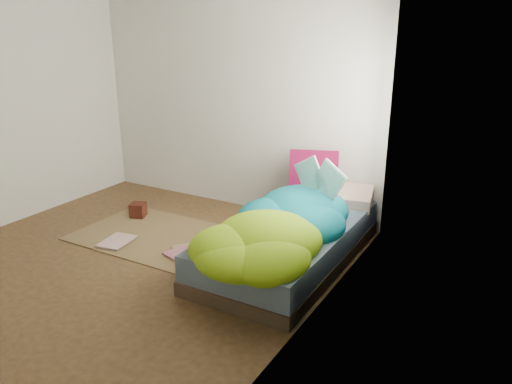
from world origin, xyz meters
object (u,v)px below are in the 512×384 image
at_px(open_book, 319,167).
at_px(wooden_box, 138,210).
at_px(pillow_magenta, 314,175).
at_px(floor_book_a, 106,240).
at_px(floor_book_b, 175,249).
at_px(bed, 289,243).

xyz_separation_m(open_book, wooden_box, (-2.03, -0.18, -0.73)).
bearing_deg(wooden_box, open_book, 5.08).
xyz_separation_m(pillow_magenta, floor_book_a, (-1.59, -1.32, -0.56)).
bearing_deg(floor_book_a, open_book, 15.40).
height_order(pillow_magenta, floor_book_b, pillow_magenta).
relative_size(pillow_magenta, floor_book_b, 1.69).
bearing_deg(floor_book_a, wooden_box, 96.30).
bearing_deg(floor_book_b, pillow_magenta, 70.36).
xyz_separation_m(bed, pillow_magenta, (-0.12, 0.80, 0.41)).
height_order(wooden_box, floor_book_a, wooden_box).
relative_size(bed, wooden_box, 13.12).
bearing_deg(pillow_magenta, bed, -102.93).
distance_m(pillow_magenta, floor_book_a, 2.15).
xyz_separation_m(pillow_magenta, open_book, (0.26, -0.49, 0.24)).
xyz_separation_m(floor_book_a, floor_book_b, (0.72, 0.16, 0.00)).
bearing_deg(floor_book_a, bed, 8.27).
relative_size(pillow_magenta, open_book, 1.06).
relative_size(pillow_magenta, wooden_box, 3.17).
distance_m(open_book, wooden_box, 2.16).
height_order(open_book, wooden_box, open_book).
relative_size(pillow_magenta, floor_book_a, 1.39).
distance_m(wooden_box, floor_book_b, 1.02).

